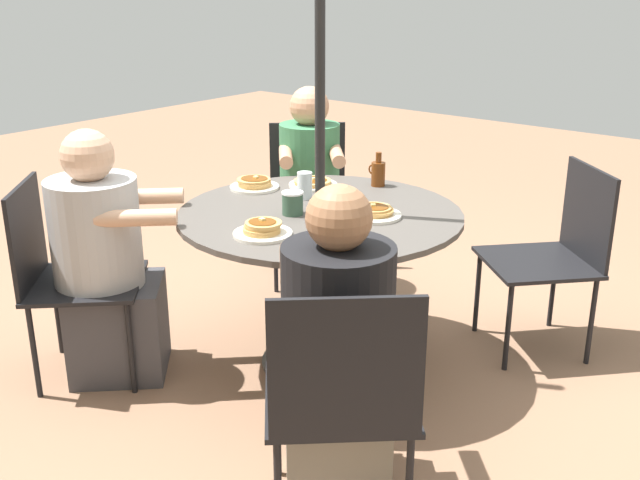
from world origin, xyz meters
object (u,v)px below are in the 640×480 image
patio_chair_east (342,394)px  diner_west (310,197)px  pancake_plate_c (313,183)px  diner_east (337,364)px  diner_north (106,269)px  pancake_plate_a (262,230)px  patio_chair_west (309,191)px  pancake_plate_b (374,213)px  pancake_plate_d (254,184)px  coffee_cup (293,203)px  drinking_glass_a (305,185)px  patio_table (320,241)px  patio_chair_south (557,248)px  patio_chair_north (63,269)px  syrup_bottle (378,173)px

patio_chair_east → diner_west: size_ratio=0.78×
patio_chair_east → pancake_plate_c: size_ratio=3.77×
patio_chair_east → diner_east: 0.18m
patio_chair_east → diner_east: bearing=90.0°
diner_north → pancake_plate_a: 0.78m
patio_chair_west → pancake_plate_b: bearing=100.6°
diner_east → pancake_plate_b: diner_east is taller
patio_chair_east → pancake_plate_c: (1.03, -1.12, 0.24)m
diner_north → pancake_plate_d: 0.80m
coffee_cup → drinking_glass_a: 0.25m
coffee_cup → patio_table: bearing=-122.4°
pancake_plate_d → patio_chair_east: bearing=143.3°
diner_east → patio_chair_south: (-0.13, -1.51, -0.00)m
patio_chair_west → patio_chair_north: bearing=45.8°
pancake_plate_d → syrup_bottle: bearing=-136.1°
patio_chair_north → patio_chair_west: 1.60m
patio_chair_north → patio_chair_east: bearing=44.2°
patio_chair_north → diner_north: size_ratio=0.79×
pancake_plate_c → syrup_bottle: (-0.24, -0.21, 0.05)m
drinking_glass_a → diner_east: bearing=135.1°
diner_north → syrup_bottle: bearing=107.3°
patio_chair_east → pancake_plate_b: 1.08m
patio_chair_east → pancake_plate_a: 0.89m
pancake_plate_d → syrup_bottle: 0.60m
patio_chair_north → pancake_plate_c: bearing=109.9°
patio_chair_north → coffee_cup: patio_chair_north is taller
diner_west → coffee_cup: bearing=83.0°
patio_table → diner_west: bearing=-47.7°
patio_chair_north → patio_chair_south: (-1.56, -1.59, 0.00)m
patio_chair_west → pancake_plate_a: bearing=80.2°
pancake_plate_d → pancake_plate_a: bearing=136.2°
patio_chair_west → pancake_plate_d: (-0.28, 0.74, 0.25)m
diner_east → pancake_plate_c: 1.36m
syrup_bottle → coffee_cup: bearing=87.7°
syrup_bottle → diner_north: bearing=61.2°
patio_chair_west → drinking_glass_a: 0.96m
syrup_bottle → drinking_glass_a: (0.14, 0.39, -0.00)m
patio_chair_north → pancake_plate_d: 0.96m
patio_chair_east → syrup_bottle: (0.79, -1.33, 0.29)m
patio_table → patio_chair_north: patio_chair_north is taller
patio_chair_south → pancake_plate_c: (1.04, 0.53, 0.24)m
diner_west → pancake_plate_b: 1.07m
patio_table → patio_chair_south: size_ratio=1.40×
patio_table → pancake_plate_b: 0.29m
patio_chair_east → pancake_plate_a: (0.73, -0.44, 0.25)m
diner_west → patio_chair_south: bearing=143.0°
patio_table → coffee_cup: size_ratio=12.45×
patio_table → pancake_plate_b: (-0.23, -0.09, 0.16)m
patio_chair_east → pancake_plate_b: (0.52, -0.91, 0.25)m
diner_east → patio_chair_south: size_ratio=1.27×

